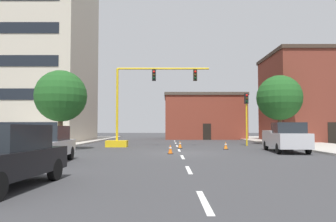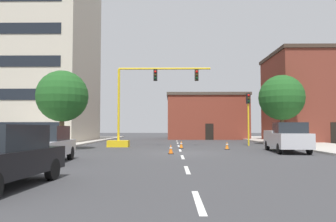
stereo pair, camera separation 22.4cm
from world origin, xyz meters
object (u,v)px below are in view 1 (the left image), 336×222
Objects in this scene: tree_right_mid at (281,98)px; traffic_cone_roadside_c at (227,146)px; traffic_light_pole_right at (248,107)px; tree_left_near at (62,96)px; pickup_truck_silver at (287,138)px; traffic_signal_gantry at (131,121)px; traffic_cone_roadside_b at (172,149)px; sedan_black_mid_left at (4,156)px; traffic_cone_roadside_a at (181,145)px; sedan_silver_near_left at (47,144)px.

tree_right_mid is 10.40m from traffic_cone_roadside_c.
traffic_light_pole_right is 8.07× the size of traffic_cone_roadside_c.
pickup_truck_silver is (16.00, -2.15, -3.03)m from tree_left_near.
tree_left_near is 10.00× the size of traffic_cone_roadside_c.
traffic_signal_gantry is 8.39m from traffic_cone_roadside_b.
pickup_truck_silver reaches higher than sedan_black_mid_left.
traffic_cone_roadside_a is 3.65m from traffic_cone_roadside_c.
traffic_signal_gantry reaches higher than traffic_cone_roadside_a.
traffic_cone_roadside_c is at bearing -133.33° from tree_right_mid.
traffic_signal_gantry is 1.84× the size of traffic_light_pole_right.
traffic_cone_roadside_c is (-3.58, 2.69, -0.68)m from pickup_truck_silver.
traffic_light_pole_right is 8.13m from pickup_truck_silver.
traffic_light_pole_right is at bearing 60.59° from traffic_cone_roadside_c.
traffic_cone_roadside_b is at bearing -98.35° from traffic_cone_roadside_a.
pickup_truck_silver is 4.53m from traffic_cone_roadside_c.
pickup_truck_silver is 1.21× the size of sedan_silver_near_left.
sedan_black_mid_left is 7.81× the size of traffic_cone_roadside_c.
tree_left_near is at bearing -142.52° from traffic_signal_gantry.
tree_left_near is at bearing 102.84° from sedan_black_mid_left.
traffic_light_pole_right is 24.15m from sedan_black_mid_left.
traffic_cone_roadside_b is at bearing -134.59° from traffic_cone_roadside_c.
tree_right_mid is 10.65m from pickup_truck_silver.
traffic_cone_roadside_b is at bearing -168.32° from pickup_truck_silver.
sedan_silver_near_left and sedan_black_mid_left have the same top height.
sedan_silver_near_left is 12.69m from traffic_cone_roadside_a.
traffic_light_pole_right reaches higher than sedan_black_mid_left.
sedan_silver_near_left is (-12.98, -14.51, -2.64)m from traffic_light_pole_right.
traffic_cone_roadside_c is at bearing 45.41° from traffic_cone_roadside_b.
tree_left_near is 9.88m from traffic_cone_roadside_a.
traffic_signal_gantry reaches higher than traffic_cone_roadside_c.
tree_right_mid is 1.46× the size of sedan_black_mid_left.
traffic_cone_roadside_b is (8.18, -3.77, -3.71)m from tree_left_near.
tree_left_near is 1.28× the size of sedan_black_mid_left.
tree_left_near is 9.93× the size of traffic_cone_roadside_b.
pickup_truck_silver is 9.33× the size of traffic_cone_roadside_c.
traffic_cone_roadside_b reaches higher than traffic_cone_roadside_c.
sedan_black_mid_left is at bearing -79.02° from sedan_silver_near_left.
tree_right_mid reaches higher than pickup_truck_silver.
sedan_silver_near_left is at bearing -138.63° from traffic_cone_roadside_b.
traffic_cone_roadside_b is (-10.75, -11.20, -4.27)m from tree_right_mid.
tree_right_mid is 11.38× the size of traffic_cone_roadside_c.
traffic_cone_roadside_a is at bearing 150.79° from pickup_truck_silver.
traffic_cone_roadside_a is (4.22, -1.89, -1.93)m from traffic_signal_gantry.
sedan_silver_near_left is 7.74× the size of traffic_cone_roadside_c.
pickup_truck_silver is at bearing -29.21° from traffic_cone_roadside_a.
traffic_light_pole_right is (10.47, 1.87, 1.30)m from traffic_signal_gantry.
sedan_silver_near_left is at bearing -122.05° from traffic_cone_roadside_a.
traffic_cone_roadside_a is (6.73, 10.75, -0.59)m from sedan_silver_near_left.
traffic_signal_gantry is 14.81× the size of traffic_cone_roadside_c.
traffic_cone_roadside_c is (10.16, 9.52, -0.60)m from sedan_silver_near_left.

